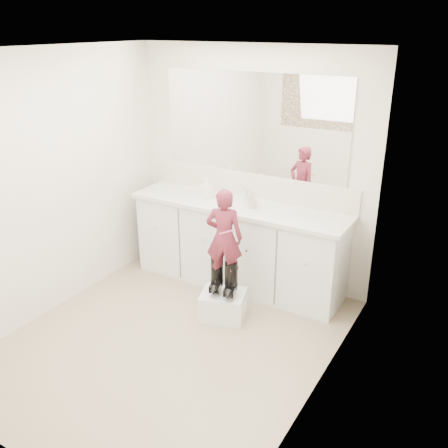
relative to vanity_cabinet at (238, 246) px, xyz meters
The scene contains 17 objects.
floor 1.30m from the vanity_cabinet, 90.00° to the right, with size 3.00×3.00×0.00m, color #89765A.
ceiling 2.32m from the vanity_cabinet, 90.00° to the right, with size 3.00×3.00×0.00m, color white.
wall_back 0.82m from the vanity_cabinet, 90.00° to the left, with size 2.60×2.60×0.00m, color beige.
wall_left 1.95m from the vanity_cabinet, 136.70° to the right, with size 3.00×3.00×0.00m, color beige.
wall_right 1.95m from the vanity_cabinet, 43.30° to the right, with size 3.00×3.00×0.00m, color beige.
vanity_cabinet is the anchor object (origin of this frame).
countertop 0.45m from the vanity_cabinet, 90.00° to the right, with size 2.28×0.58×0.04m, color beige.
backsplash 0.64m from the vanity_cabinet, 90.00° to the left, with size 2.28×0.03×0.25m, color beige.
mirror 1.24m from the vanity_cabinet, 90.00° to the left, with size 2.00×0.02×1.00m, color white.
faucet 0.54m from the vanity_cabinet, 90.00° to the left, with size 0.08×0.08×0.10m, color silver.
cup 0.54m from the vanity_cabinet, 13.06° to the right, with size 0.11×0.11×0.10m, color #C1B59A.
soap_bottle 0.68m from the vanity_cabinet, behind, with size 0.09×0.09×0.20m, color white.
step_stool 0.76m from the vanity_cabinet, 72.88° to the right, with size 0.40×0.33×0.25m, color silver.
boot_left 0.66m from the vanity_cabinet, 78.60° to the right, with size 0.12×0.22×0.33m, color black, non-canonical shape.
boot_right 0.71m from the vanity_cabinet, 66.57° to the right, with size 0.12×0.22×0.33m, color black, non-canonical shape.
toddler 0.78m from the vanity_cabinet, 72.39° to the right, with size 0.33×0.22×0.91m, color #A5324C.
toothbrush 0.91m from the vanity_cabinet, 69.25° to the right, with size 0.01×0.01×0.14m, color #DD5681.
Camera 1 is at (2.24, -2.92, 2.57)m, focal length 40.00 mm.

